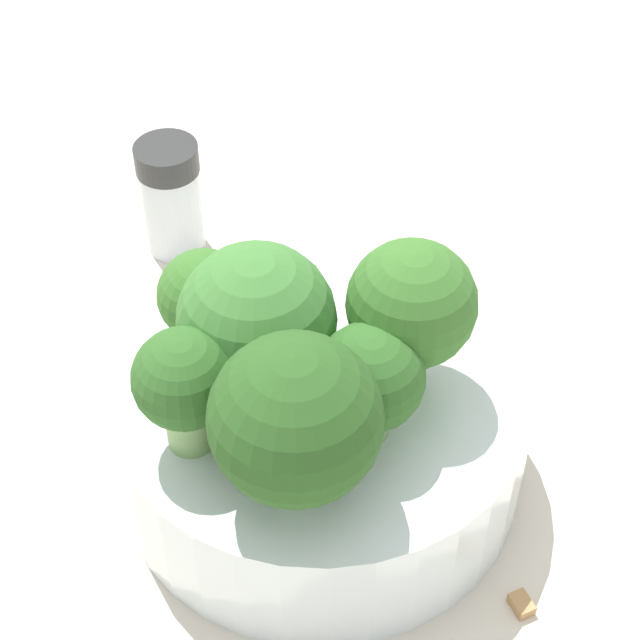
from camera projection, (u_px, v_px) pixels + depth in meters
The scene contains 11 objects.
ground_plane at pixel (320, 468), 0.44m from camera, with size 3.00×3.00×0.00m, color beige.
bowl at pixel (320, 427), 0.42m from camera, with size 0.16×0.16×0.05m, color silver.
broccoli_floret_0 at pixel (412, 313), 0.37m from camera, with size 0.05×0.05×0.06m.
broccoli_floret_1 at pixel (185, 384), 0.36m from camera, with size 0.04×0.04×0.05m.
broccoli_floret_2 at pixel (257, 331), 0.37m from camera, with size 0.06×0.06×0.06m.
broccoli_floret_3 at pixel (295, 420), 0.34m from camera, with size 0.06×0.06×0.07m.
broccoli_floret_4 at pixel (369, 380), 0.36m from camera, with size 0.04×0.04×0.05m.
broccoli_floret_5 at pixel (204, 298), 0.40m from camera, with size 0.04×0.04×0.04m.
pepper_shaker at pixel (171, 197), 0.51m from camera, with size 0.03×0.03×0.06m.
almond_crumb_0 at pixel (522, 601), 0.39m from camera, with size 0.01×0.01×0.01m, color #AD7F4C.
almond_crumb_1 at pixel (446, 319), 0.49m from camera, with size 0.01×0.00×0.01m, color tan.
Camera 1 is at (0.01, 0.27, 0.35)m, focal length 60.00 mm.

